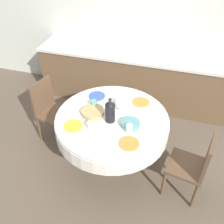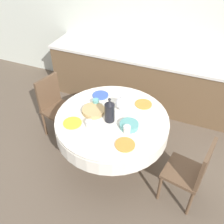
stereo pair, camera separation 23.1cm
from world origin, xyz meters
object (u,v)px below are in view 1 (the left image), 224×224
coffee_carafe (110,111)px  teapot (120,103)px  chair_right (50,108)px  chair_left (195,164)px

coffee_carafe → teapot: coffee_carafe is taller
chair_right → coffee_carafe: size_ratio=2.91×
chair_left → coffee_carafe: coffee_carafe is taller
chair_right → teapot: teapot is taller
chair_left → teapot: teapot is taller
chair_left → teapot: bearing=79.0°
chair_left → teapot: size_ratio=4.42×
teapot → chair_left: bearing=-21.6°
chair_left → teapot: 1.08m
coffee_carafe → teapot: size_ratio=1.52×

